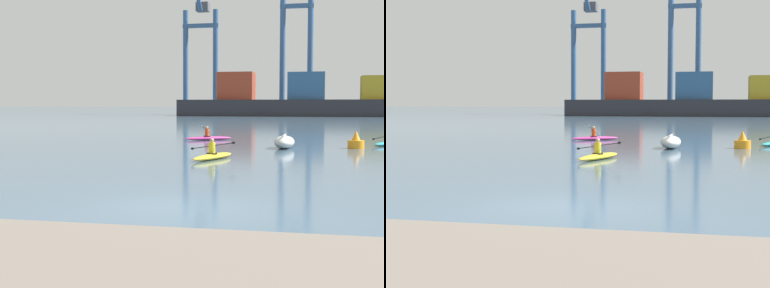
{
  "view_description": "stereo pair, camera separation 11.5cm",
  "coord_description": "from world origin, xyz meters",
  "views": [
    {
      "loc": [
        3.21,
        -13.49,
        2.49
      ],
      "look_at": [
        -2.68,
        12.89,
        0.6
      ],
      "focal_mm": 54.46,
      "sensor_mm": 36.0,
      "label": 1
    },
    {
      "loc": [
        3.32,
        -13.46,
        2.49
      ],
      "look_at": [
        -2.68,
        12.89,
        0.6
      ],
      "focal_mm": 54.46,
      "sensor_mm": 36.0,
      "label": 2
    }
  ],
  "objects": [
    {
      "name": "gantry_crane_west",
      "position": [
        -23.69,
        115.2,
        16.64
      ],
      "size": [
        8.08,
        18.67,
        35.39
      ],
      "color": "#335684",
      "rests_on": "ground"
    },
    {
      "name": "kayak_magenta",
      "position": [
        -4.29,
        25.16,
        0.17
      ],
      "size": [
        3.17,
        2.36,
        1.0
      ],
      "color": "#C13384",
      "rests_on": "ground"
    },
    {
      "name": "ground_plane",
      "position": [
        0.0,
        0.0,
        0.0
      ],
      "size": [
        800.0,
        800.0,
        0.0
      ],
      "primitive_type": "plane",
      "color": "#425B70"
    },
    {
      "name": "kayak_yellow",
      "position": [
        -1.51,
        11.9,
        0.17
      ],
      "size": [
        2.17,
        3.42,
        0.95
      ],
      "color": "yellow",
      "rests_on": "ground"
    },
    {
      "name": "container_barge",
      "position": [
        -0.03,
        101.06,
        2.9
      ],
      "size": [
        49.48,
        8.57,
        8.59
      ],
      "color": "#28282D",
      "rests_on": "ground"
    },
    {
      "name": "channel_buoy",
      "position": [
        5.07,
        19.81,
        0.36
      ],
      "size": [
        0.9,
        0.9,
        1.0
      ],
      "color": "orange",
      "rests_on": "ground"
    },
    {
      "name": "gantry_crane_west_mid",
      "position": [
        -2.27,
        112.34,
        18.14
      ],
      "size": [
        7.01,
        17.42,
        36.49
      ],
      "color": "#335684",
      "rests_on": "ground"
    },
    {
      "name": "capsized_dinghy",
      "position": [
        1.2,
        19.04,
        0.35
      ],
      "size": [
        1.15,
        2.62,
        0.76
      ],
      "color": "beige",
      "rests_on": "ground"
    }
  ]
}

